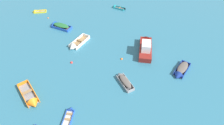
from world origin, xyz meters
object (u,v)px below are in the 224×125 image
rowboat_grey_center (123,79)px  rowboat_yellow_outer_right (36,12)px  rowboat_deep_blue_midfield_right (181,71)px  rowboat_orange_back_row_right (32,100)px  rowboat_blue_foreground_center (70,113)px  rowboat_blue_outer_left (58,25)px  mooring_buoy_near_foreground (72,63)px  mooring_buoy_far_field (122,59)px  rowboat_turquoise_far_right (116,7)px  motor_launch_maroon_back_row_center (146,46)px  rowboat_white_back_row_left (75,45)px  mooring_buoy_between_boats_right (48,18)px

rowboat_grey_center → rowboat_yellow_outer_right: (-18.62, 17.32, -0.19)m
rowboat_deep_blue_midfield_right → rowboat_orange_back_row_right: bearing=-161.4°
rowboat_blue_foreground_center → rowboat_blue_outer_left: bearing=110.5°
rowboat_grey_center → rowboat_yellow_outer_right: size_ratio=1.19×
mooring_buoy_near_foreground → mooring_buoy_far_field: size_ratio=1.10×
rowboat_turquoise_far_right → rowboat_orange_back_row_right: bearing=-108.8°
motor_launch_maroon_back_row_center → mooring_buoy_near_foreground: 11.64m
motor_launch_maroon_back_row_center → mooring_buoy_far_field: bearing=-144.7°
rowboat_grey_center → rowboat_blue_outer_left: bearing=135.5°
rowboat_deep_blue_midfield_right → rowboat_turquoise_far_right: bearing=118.8°
rowboat_white_back_row_left → rowboat_yellow_outer_right: 14.91m
rowboat_white_back_row_left → rowboat_blue_foreground_center: rowboat_white_back_row_left is taller
rowboat_grey_center → mooring_buoy_between_boats_right: size_ratio=11.86×
motor_launch_maroon_back_row_center → rowboat_turquoise_far_right: bearing=112.0°
mooring_buoy_far_field → motor_launch_maroon_back_row_center: bearing=35.3°
motor_launch_maroon_back_row_center → rowboat_yellow_outer_right: (-21.82, 10.38, -0.53)m
rowboat_grey_center → motor_launch_maroon_back_row_center: motor_launch_maroon_back_row_center is taller
rowboat_yellow_outer_right → mooring_buoy_near_foreground: 18.05m
motor_launch_maroon_back_row_center → rowboat_yellow_outer_right: bearing=154.5°
rowboat_orange_back_row_right → mooring_buoy_between_boats_right: (-4.59, 19.38, -0.22)m
rowboat_yellow_outer_right → mooring_buoy_between_boats_right: size_ratio=10.00×
rowboat_yellow_outer_right → mooring_buoy_near_foreground: rowboat_yellow_outer_right is taller
rowboat_blue_outer_left → mooring_buoy_far_field: bearing=-33.3°
rowboat_blue_foreground_center → mooring_buoy_between_boats_right: bearing=114.8°
mooring_buoy_far_field → rowboat_yellow_outer_right: bearing=144.6°
mooring_buoy_near_foreground → mooring_buoy_between_boats_right: 14.56m
motor_launch_maroon_back_row_center → mooring_buoy_near_foreground: bearing=-159.9°
rowboat_turquoise_far_right → motor_launch_maroon_back_row_center: (5.59, -13.80, 0.52)m
rowboat_blue_outer_left → mooring_buoy_between_boats_right: rowboat_blue_outer_left is taller
motor_launch_maroon_back_row_center → mooring_buoy_far_field: (-3.63, -2.56, -0.66)m
rowboat_yellow_outer_right → mooring_buoy_far_field: (18.19, -12.95, -0.13)m
motor_launch_maroon_back_row_center → rowboat_white_back_row_left: size_ratio=1.37×
rowboat_blue_outer_left → rowboat_yellow_outer_right: 7.96m
mooring_buoy_between_boats_right → motor_launch_maroon_back_row_center: bearing=-24.1°
rowboat_blue_foreground_center → motor_launch_maroon_back_row_center: bearing=54.0°
mooring_buoy_between_boats_right → rowboat_yellow_outer_right: bearing=147.2°
rowboat_white_back_row_left → rowboat_deep_blue_midfield_right: bearing=-16.4°
rowboat_deep_blue_midfield_right → rowboat_orange_back_row_right: rowboat_orange_back_row_right is taller
mooring_buoy_far_field → rowboat_turquoise_far_right: bearing=96.8°
rowboat_turquoise_far_right → rowboat_yellow_outer_right: size_ratio=1.03×
rowboat_turquoise_far_right → mooring_buoy_far_field: size_ratio=8.29×
rowboat_blue_outer_left → mooring_buoy_near_foreground: size_ratio=11.17×
rowboat_turquoise_far_right → rowboat_blue_foreground_center: rowboat_turquoise_far_right is taller
rowboat_white_back_row_left → mooring_buoy_between_boats_right: (-7.45, 8.43, -0.23)m
rowboat_deep_blue_midfield_right → motor_launch_maroon_back_row_center: bearing=134.2°
rowboat_yellow_outer_right → mooring_buoy_between_boats_right: bearing=-32.8°
rowboat_yellow_outer_right → rowboat_blue_foreground_center: rowboat_yellow_outer_right is taller
rowboat_blue_foreground_center → rowboat_turquoise_far_right: bearing=82.5°
rowboat_deep_blue_midfield_right → mooring_buoy_between_boats_right: bearing=150.6°
rowboat_white_back_row_left → mooring_buoy_near_foreground: (0.28, -3.91, -0.23)m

